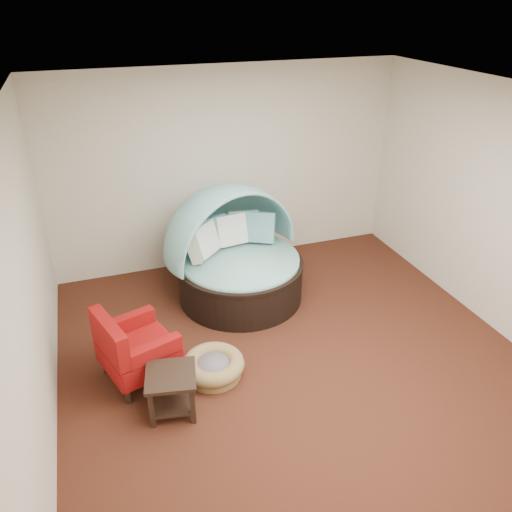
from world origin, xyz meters
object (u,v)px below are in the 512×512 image
object	(u,v)px
red_armchair	(134,349)
canopy_daybed	(236,248)
side_table	(172,387)
pet_basket	(213,366)

from	to	relation	value
red_armchair	canopy_daybed	bearing A→B (deg)	21.81
red_armchair	side_table	xyz separation A→B (m)	(0.27, -0.59, -0.09)
canopy_daybed	pet_basket	distance (m)	1.72
pet_basket	red_armchair	distance (m)	0.85
canopy_daybed	side_table	distance (m)	2.22
side_table	red_armchair	bearing A→B (deg)	114.98
pet_basket	red_armchair	xyz separation A→B (m)	(-0.77, 0.23, 0.26)
side_table	pet_basket	bearing A→B (deg)	35.49
pet_basket	side_table	xyz separation A→B (m)	(-0.50, -0.35, 0.17)
pet_basket	side_table	distance (m)	0.63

